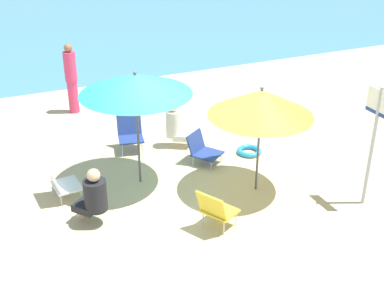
% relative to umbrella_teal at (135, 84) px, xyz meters
% --- Properties ---
extents(ground_plane, '(40.00, 40.00, 0.00)m').
position_rel_umbrella_teal_xyz_m(ground_plane, '(0.57, -0.40, -1.82)').
color(ground_plane, '#CCB789').
extents(sea_water, '(40.00, 16.00, 0.01)m').
position_rel_umbrella_teal_xyz_m(sea_water, '(0.57, 13.30, -1.82)').
color(sea_water, teal).
rests_on(sea_water, ground_plane).
extents(umbrella_teal, '(1.87, 1.87, 2.05)m').
position_rel_umbrella_teal_xyz_m(umbrella_teal, '(0.00, 0.00, 0.00)').
color(umbrella_teal, '#4C4C51').
rests_on(umbrella_teal, ground_plane).
extents(umbrella_yellow, '(1.72, 1.72, 1.87)m').
position_rel_umbrella_teal_xyz_m(umbrella_yellow, '(1.74, -1.06, -0.22)').
color(umbrella_yellow, '#4C4C51').
rests_on(umbrella_yellow, ground_plane).
extents(beach_chair_a, '(0.72, 0.74, 0.58)m').
position_rel_umbrella_teal_xyz_m(beach_chair_a, '(1.31, 0.21, -1.53)').
color(beach_chair_a, navy).
rests_on(beach_chair_a, ground_plane).
extents(beach_chair_b, '(0.58, 0.64, 0.70)m').
position_rel_umbrella_teal_xyz_m(beach_chair_b, '(0.25, 1.31, -1.45)').
color(beach_chair_b, navy).
rests_on(beach_chair_b, ground_plane).
extents(beach_chair_c, '(0.56, 0.58, 0.63)m').
position_rel_umbrella_teal_xyz_m(beach_chair_c, '(-1.39, 0.01, -1.51)').
color(beach_chair_c, white).
rests_on(beach_chair_c, ground_plane).
extents(beach_chair_d, '(0.67, 0.66, 0.67)m').
position_rel_umbrella_teal_xyz_m(beach_chair_d, '(0.58, -1.82, -1.46)').
color(beach_chair_d, gold).
rests_on(beach_chair_d, ground_plane).
extents(person_a, '(0.53, 0.57, 0.97)m').
position_rel_umbrella_teal_xyz_m(person_a, '(-1.05, -0.93, -1.33)').
color(person_a, black).
rests_on(person_a, ground_plane).
extents(person_b, '(0.27, 0.27, 1.62)m').
position_rel_umbrella_teal_xyz_m(person_b, '(-0.35, 3.69, -0.99)').
color(person_b, '#DB3866').
rests_on(person_b, ground_plane).
extents(person_c, '(0.53, 0.46, 0.96)m').
position_rel_umbrella_teal_xyz_m(person_c, '(1.12, 1.05, -1.35)').
color(person_c, silver).
rests_on(person_c, ground_plane).
extents(warning_sign, '(0.06, 0.53, 2.02)m').
position_rel_umbrella_teal_xyz_m(warning_sign, '(3.13, -2.16, -0.48)').
color(warning_sign, '#ADADB2').
rests_on(warning_sign, ground_plane).
extents(swim_ring, '(0.49, 0.49, 0.10)m').
position_rel_umbrella_teal_xyz_m(swim_ring, '(2.31, 0.17, -1.77)').
color(swim_ring, '#238CD8').
rests_on(swim_ring, ground_plane).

